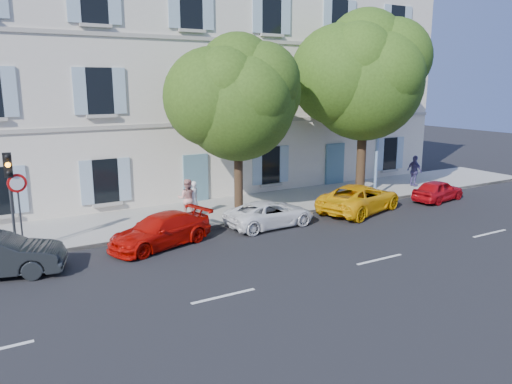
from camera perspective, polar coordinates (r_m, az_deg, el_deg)
ground at (r=20.72m, az=6.24°, el=-4.38°), size 90.00×90.00×0.00m
sidewalk at (r=24.29m, az=0.01°, el=-1.61°), size 36.00×4.50×0.15m
kerb at (r=22.50m, az=2.80°, el=-2.76°), size 36.00×0.16×0.16m
building at (r=28.68m, az=-5.93°, el=12.42°), size 28.00×7.00×12.00m
car_red_coupe at (r=18.85m, az=-10.87°, el=-4.36°), size 4.41×2.81×1.19m
car_white_coupe at (r=21.05m, az=1.62°, el=-2.50°), size 4.00×1.97×1.09m
car_yellow_supercar at (r=23.85m, az=11.78°, el=-0.71°), size 5.17×3.51×1.31m
car_red_hatchback at (r=27.19m, az=20.08°, el=0.17°), size 3.43×1.85×1.11m
tree_left at (r=21.67m, az=-2.08°, el=10.04°), size 4.93×4.93×7.64m
tree_right at (r=26.31m, az=12.31°, el=12.15°), size 5.89×5.89×9.07m
traffic_light at (r=18.81m, az=-26.36°, el=1.12°), size 0.29×0.40×3.52m
road_sign at (r=18.88m, az=-25.52°, el=-0.44°), size 0.64×0.16×2.79m
street_lamp at (r=26.13m, az=14.13°, el=9.28°), size 0.28×1.71×8.04m
pedestrian_a at (r=22.06m, az=-7.19°, el=-0.81°), size 0.68×0.56×1.61m
pedestrian_b at (r=21.99m, az=-7.89°, el=-0.72°), size 1.04×0.96×1.72m
pedestrian_c at (r=29.81m, az=17.66°, el=2.31°), size 0.47×1.05×1.77m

